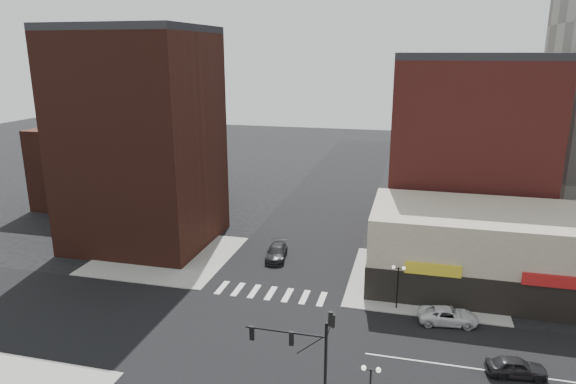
% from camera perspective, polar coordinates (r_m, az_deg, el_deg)
% --- Properties ---
extents(ground, '(240.00, 240.00, 0.00)m').
position_cam_1_polar(ground, '(44.48, -4.83, -15.76)').
color(ground, black).
rests_on(ground, ground).
extents(road_ew, '(200.00, 14.00, 0.02)m').
position_cam_1_polar(road_ew, '(44.48, -4.83, -15.75)').
color(road_ew, black).
rests_on(road_ew, ground).
extents(road_ns, '(14.00, 200.00, 0.02)m').
position_cam_1_polar(road_ns, '(44.48, -4.83, -15.75)').
color(road_ns, black).
rests_on(road_ns, ground).
extents(sidewalk_nw, '(15.00, 15.00, 0.12)m').
position_cam_1_polar(sidewalk_nw, '(61.70, -13.33, -6.84)').
color(sidewalk_nw, gray).
rests_on(sidewalk_nw, ground).
extents(sidewalk_ne, '(15.00, 15.00, 0.12)m').
position_cam_1_polar(sidewalk_ne, '(55.38, 14.86, -9.59)').
color(sidewalk_ne, gray).
rests_on(sidewalk_ne, ground).
extents(building_nw, '(16.00, 15.00, 25.00)m').
position_cam_1_polar(building_nw, '(63.85, -15.99, 5.36)').
color(building_nw, '#3D1B13').
rests_on(building_nw, ground).
extents(building_nw_low, '(20.00, 18.00, 12.00)m').
position_cam_1_polar(building_nw_low, '(84.71, -18.13, 3.07)').
color(building_nw_low, '#3D1B13').
rests_on(building_nw_low, ground).
extents(building_ne_midrise, '(18.00, 15.00, 22.00)m').
position_cam_1_polar(building_ne_midrise, '(66.77, 19.32, 4.20)').
color(building_ne_midrise, maroon).
rests_on(building_ne_midrise, ground).
extents(building_ne_row, '(24.20, 12.20, 8.00)m').
position_cam_1_polar(building_ne_row, '(55.18, 21.88, -6.66)').
color(building_ne_row, '#BBB295').
rests_on(building_ne_row, ground).
extents(traffic_signal, '(5.59, 3.09, 7.77)m').
position_cam_1_polar(traffic_signal, '(33.80, 2.66, -16.83)').
color(traffic_signal, black).
rests_on(traffic_signal, ground).
extents(street_lamp_se_a, '(1.22, 0.32, 4.16)m').
position_cam_1_polar(street_lamp_se_a, '(34.18, 9.15, -19.99)').
color(street_lamp_se_a, black).
rests_on(street_lamp_se_a, sidewalk_se).
extents(street_lamp_ne, '(1.22, 0.32, 4.16)m').
position_cam_1_polar(street_lamp_ne, '(48.11, 12.14, -9.12)').
color(street_lamp_ne, black).
rests_on(street_lamp_ne, sidewalk_ne).
extents(white_suv, '(5.32, 2.90, 1.42)m').
position_cam_1_polar(white_suv, '(48.03, 17.36, -12.99)').
color(white_suv, silver).
rests_on(white_suv, ground).
extents(dark_sedan_east, '(4.44, 2.24, 1.45)m').
position_cam_1_polar(dark_sedan_east, '(42.88, 24.03, -17.34)').
color(dark_sedan_east, black).
rests_on(dark_sedan_east, ground).
extents(dark_sedan_north, '(2.86, 5.55, 1.54)m').
position_cam_1_polar(dark_sedan_north, '(59.00, -1.28, -6.71)').
color(dark_sedan_north, black).
rests_on(dark_sedan_north, ground).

